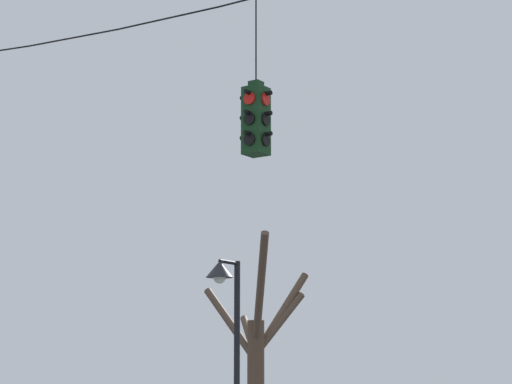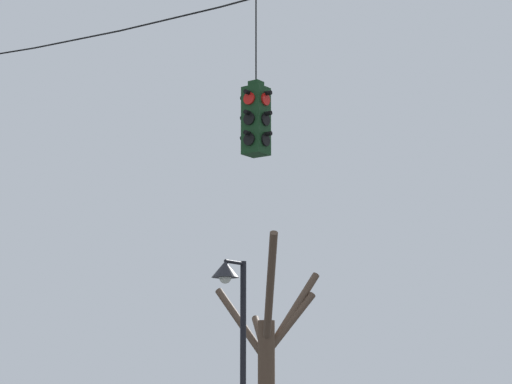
# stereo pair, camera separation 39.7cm
# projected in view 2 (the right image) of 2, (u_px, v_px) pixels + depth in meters

# --- Properties ---
(traffic_light_near_right_pole) EXTENTS (0.58, 0.58, 2.59)m
(traffic_light_near_right_pole) POSITION_uv_depth(u_px,v_px,m) (256.00, 120.00, 15.63)
(traffic_light_near_right_pole) COLOR #143819
(street_lamp) EXTENTS (0.54, 0.92, 4.23)m
(street_lamp) POSITION_uv_depth(u_px,v_px,m) (232.00, 305.00, 19.42)
(street_lamp) COLOR black
(street_lamp) RESTS_ON ground_plane
(bare_tree) EXTENTS (3.36, 3.33, 5.33)m
(bare_tree) POSITION_uv_depth(u_px,v_px,m) (268.00, 357.00, 24.86)
(bare_tree) COLOR brown
(bare_tree) RESTS_ON ground_plane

